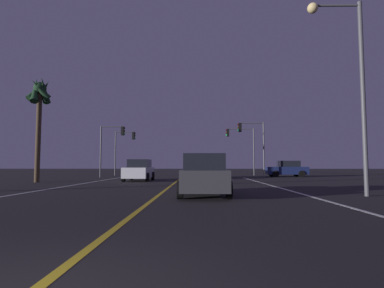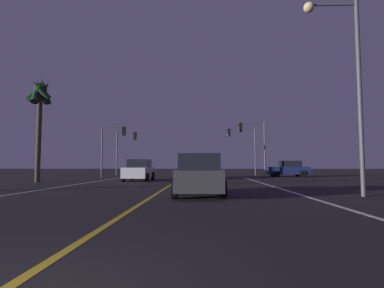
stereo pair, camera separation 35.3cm
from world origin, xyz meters
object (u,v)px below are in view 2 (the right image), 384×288
at_px(street_lamp_right_near, 346,70).
at_px(traffic_light_far_left, 126,143).
at_px(traffic_light_near_right, 252,137).
at_px(traffic_light_near_left, 113,139).
at_px(car_ahead_far, 200,170).
at_px(palm_tree_left_mid, 40,99).
at_px(traffic_light_far_right, 242,140).
at_px(car_oncoming, 139,170).
at_px(car_crossing_side, 288,169).
at_px(car_lead_same_lane, 199,175).

bearing_deg(street_lamp_right_near, traffic_light_far_left, -57.76).
xyz_separation_m(traffic_light_near_right, traffic_light_near_left, (-14.21, 0.00, -0.23)).
bearing_deg(traffic_light_far_left, traffic_light_near_left, -89.67).
xyz_separation_m(car_ahead_far, traffic_light_near_left, (-8.95, 1.80, 3.05)).
bearing_deg(traffic_light_near_right, palm_tree_left_mid, 27.52).
relative_size(traffic_light_near_right, traffic_light_near_left, 1.06).
relative_size(car_ahead_far, traffic_light_near_right, 0.77).
bearing_deg(traffic_light_far_right, street_lamp_right_near, 92.83).
relative_size(traffic_light_far_left, street_lamp_right_near, 0.65).
bearing_deg(traffic_light_near_right, car_oncoming, 33.07).
bearing_deg(car_crossing_side, traffic_light_near_left, 5.88).
relative_size(street_lamp_right_near, palm_tree_left_mid, 1.02).
xyz_separation_m(traffic_light_near_right, street_lamp_right_near, (0.84, -18.40, 1.02)).
distance_m(traffic_light_near_right, traffic_light_far_left, 15.27).
height_order(car_ahead_far, car_lead_same_lane, same).
height_order(car_lead_same_lane, palm_tree_left_mid, palm_tree_left_mid).
distance_m(car_oncoming, traffic_light_far_left, 13.14).
height_order(street_lamp_right_near, palm_tree_left_mid, street_lamp_right_near).
bearing_deg(traffic_light_far_left, palm_tree_left_mid, -101.36).
relative_size(car_crossing_side, traffic_light_near_right, 0.77).
bearing_deg(car_crossing_side, street_lamp_right_near, 81.03).
height_order(car_oncoming, traffic_light_near_left, traffic_light_near_left).
xyz_separation_m(car_oncoming, traffic_light_far_left, (-4.10, 12.10, 3.08)).
relative_size(traffic_light_near_left, traffic_light_far_right, 0.93).
distance_m(car_lead_same_lane, traffic_light_far_right, 24.46).
xyz_separation_m(traffic_light_near_right, traffic_light_far_right, (-0.34, 5.50, 0.07)).
xyz_separation_m(car_lead_same_lane, traffic_light_far_right, (4.86, 23.74, 3.36)).
distance_m(car_crossing_side, traffic_light_near_right, 5.53).
xyz_separation_m(traffic_light_near_right, palm_tree_left_mid, (-17.14, -8.93, 2.06)).
height_order(car_oncoming, traffic_light_far_left, traffic_light_far_left).
relative_size(car_ahead_far, traffic_light_far_left, 0.81).
distance_m(car_crossing_side, car_oncoming, 16.52).
bearing_deg(car_oncoming, traffic_light_far_left, -161.28).
xyz_separation_m(traffic_light_far_left, palm_tree_left_mid, (-2.90, -14.43, 2.27)).
bearing_deg(car_lead_same_lane, car_oncoming, 23.00).
relative_size(traffic_light_near_left, street_lamp_right_near, 0.65).
relative_size(car_ahead_far, car_lead_same_lane, 1.00).
bearing_deg(palm_tree_left_mid, car_crossing_side, 27.04).
relative_size(traffic_light_near_left, palm_tree_left_mid, 0.66).
relative_size(car_oncoming, traffic_light_far_left, 0.81).
relative_size(traffic_light_near_right, palm_tree_left_mid, 0.71).
bearing_deg(street_lamp_right_near, car_lead_same_lane, -1.57).
height_order(traffic_light_near_right, traffic_light_far_right, traffic_light_far_right).
height_order(car_ahead_far, street_lamp_right_near, street_lamp_right_near).
bearing_deg(car_oncoming, car_ahead_far, 134.54).
bearing_deg(car_crossing_side, car_oncoming, 30.89).
distance_m(car_lead_same_lane, traffic_light_far_left, 25.59).
xyz_separation_m(car_crossing_side, traffic_light_near_left, (-18.24, -1.88, 3.05)).
distance_m(car_lead_same_lane, palm_tree_left_mid, 16.05).
relative_size(car_ahead_far, traffic_light_far_right, 0.76).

